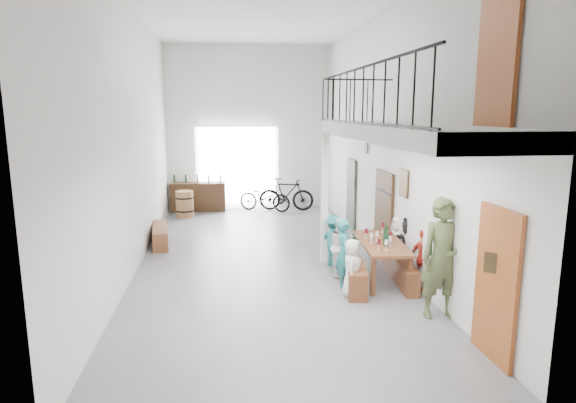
{
  "coord_description": "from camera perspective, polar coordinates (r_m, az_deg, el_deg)",
  "views": [
    {
      "loc": [
        -0.85,
        -10.56,
        3.33
      ],
      "look_at": [
        0.49,
        -0.5,
        1.41
      ],
      "focal_mm": 30.0,
      "sensor_mm": 36.0,
      "label": 1
    }
  ],
  "objects": [
    {
      "name": "tasting_table",
      "position": [
        9.72,
        11.04,
        -5.17
      ],
      "size": [
        0.98,
        2.0,
        0.79
      ],
      "rotation": [
        0.0,
        0.0,
        -0.1
      ],
      "color": "brown",
      "rests_on": "ground"
    },
    {
      "name": "bicycle_near",
      "position": [
        16.2,
        -2.77,
        0.52
      ],
      "size": [
        1.89,
        1.34,
        0.94
      ],
      "primitive_type": "imported",
      "rotation": [
        0.0,
        0.0,
        1.12
      ],
      "color": "black",
      "rests_on": "ground"
    },
    {
      "name": "serving_counter",
      "position": [
        16.48,
        -10.61,
        0.55
      ],
      "size": [
        1.84,
        0.59,
        0.96
      ],
      "primitive_type": "cube",
      "rotation": [
        0.0,
        0.0,
        -0.04
      ],
      "color": "#3D2512",
      "rests_on": "ground"
    },
    {
      "name": "guest_left_d",
      "position": [
        10.48,
        5.45,
        -4.62
      ],
      "size": [
        0.69,
        0.85,
        1.15
      ],
      "primitive_type": "imported",
      "rotation": [
        0.0,
        0.0,
        1.99
      ],
      "color": "#237577",
      "rests_on": "ground"
    },
    {
      "name": "potted_plant",
      "position": [
        12.3,
        8.24,
        -4.19
      ],
      "size": [
        0.38,
        0.34,
        0.39
      ],
      "primitive_type": "imported",
      "rotation": [
        0.0,
        0.0,
        0.1
      ],
      "color": "#1D471B",
      "rests_on": "ground"
    },
    {
      "name": "guest_left_b",
      "position": [
        9.3,
        6.67,
        -6.05
      ],
      "size": [
        0.39,
        0.53,
        1.32
      ],
      "primitive_type": "imported",
      "rotation": [
        0.0,
        0.0,
        1.42
      ],
      "color": "#237577",
      "rests_on": "ground"
    },
    {
      "name": "floor",
      "position": [
        11.1,
        -2.88,
        -6.78
      ],
      "size": [
        12.0,
        12.0,
        0.0
      ],
      "primitive_type": "plane",
      "color": "slate",
      "rests_on": "ground"
    },
    {
      "name": "guest_right_a",
      "position": [
        9.42,
        15.72,
        -6.63
      ],
      "size": [
        0.5,
        0.75,
        1.18
      ],
      "primitive_type": "imported",
      "rotation": [
        0.0,
        0.0,
        -1.25
      ],
      "color": "red",
      "rests_on": "ground"
    },
    {
      "name": "guest_right_b",
      "position": [
        10.14,
        14.12,
        -5.11
      ],
      "size": [
        0.78,
        1.22,
        1.25
      ],
      "primitive_type": "imported",
      "rotation": [
        0.0,
        0.0,
        -1.19
      ],
      "color": "black",
      "rests_on": "ground"
    },
    {
      "name": "room_walls",
      "position": [
        10.6,
        -3.06,
        11.88
      ],
      "size": [
        12.0,
        12.0,
        12.0
      ],
      "color": "silver",
      "rests_on": "ground"
    },
    {
      "name": "oak_barrel",
      "position": [
        15.64,
        -12.14,
        -0.29
      ],
      "size": [
        0.57,
        0.57,
        0.83
      ],
      "color": "#9C6338",
      "rests_on": "ground"
    },
    {
      "name": "balcony",
      "position": [
        7.96,
        13.35,
        7.76
      ],
      "size": [
        1.52,
        5.62,
        4.0
      ],
      "color": "white",
      "rests_on": "ground"
    },
    {
      "name": "guest_left_c",
      "position": [
        9.92,
        6.36,
        -5.31
      ],
      "size": [
        0.57,
        0.67,
        1.21
      ],
      "primitive_type": "imported",
      "rotation": [
        0.0,
        0.0,
        1.37
      ],
      "color": "white",
      "rests_on": "ground"
    },
    {
      "name": "side_bench",
      "position": [
        12.62,
        -14.9,
        -3.88
      ],
      "size": [
        0.57,
        1.69,
        0.47
      ],
      "primitive_type": "cube",
      "rotation": [
        0.0,
        0.0,
        0.13
      ],
      "color": "brown",
      "rests_on": "ground"
    },
    {
      "name": "bench_inner",
      "position": [
        9.66,
        7.64,
        -8.0
      ],
      "size": [
        0.69,
        2.19,
        0.5
      ],
      "primitive_type": "cube",
      "rotation": [
        0.0,
        0.0,
        -0.16
      ],
      "color": "brown",
      "rests_on": "ground"
    },
    {
      "name": "bicycle_far",
      "position": [
        16.25,
        -0.21,
        0.85
      ],
      "size": [
        1.92,
        0.92,
        1.11
      ],
      "primitive_type": "imported",
      "rotation": [
        0.0,
        0.0,
        1.35
      ],
      "color": "black",
      "rests_on": "ground"
    },
    {
      "name": "bench_wall",
      "position": [
        9.94,
        13.06,
        -7.77
      ],
      "size": [
        0.46,
        2.02,
        0.46
      ],
      "primitive_type": "cube",
      "rotation": [
        0.0,
        0.0,
        -0.1
      ],
      "color": "brown",
      "rests_on": "ground"
    },
    {
      "name": "guest_right_c",
      "position": [
        10.55,
        12.85,
        -4.74
      ],
      "size": [
        0.4,
        0.58,
        1.15
      ],
      "primitive_type": "imported",
      "rotation": [
        0.0,
        0.0,
        -1.5
      ],
      "color": "white",
      "rests_on": "ground"
    },
    {
      "name": "counter_bottles",
      "position": [
        16.37,
        -10.7,
        2.68
      ],
      "size": [
        1.58,
        0.16,
        0.28
      ],
      "color": "black",
      "rests_on": "serving_counter"
    },
    {
      "name": "guest_left_a",
      "position": [
        8.85,
        7.61,
        -7.82
      ],
      "size": [
        0.51,
        0.61,
        1.07
      ],
      "primitive_type": "imported",
      "rotation": [
        0.0,
        0.0,
        1.19
      ],
      "color": "white",
      "rests_on": "ground"
    },
    {
      "name": "tableware",
      "position": [
        9.56,
        11.13,
        -4.12
      ],
      "size": [
        0.56,
        1.36,
        0.35
      ],
      "color": "black",
      "rests_on": "tasting_table"
    },
    {
      "name": "gateway_portal",
      "position": [
        16.62,
        -6.01,
        3.96
      ],
      "size": [
        2.8,
        0.08,
        2.8
      ],
      "primitive_type": "cube",
      "color": "white",
      "rests_on": "ground"
    },
    {
      "name": "host_standing",
      "position": [
        8.19,
        17.84,
        -6.44
      ],
      "size": [
        0.74,
        0.51,
        1.98
      ],
      "primitive_type": "imported",
      "rotation": [
        0.0,
        0.0,
        -0.05
      ],
      "color": "#4B5630",
      "rests_on": "ground"
    },
    {
      "name": "right_wall_decor",
      "position": [
        9.52,
        14.42,
        0.75
      ],
      "size": [
        0.07,
        8.28,
        5.07
      ],
      "color": "brown",
      "rests_on": "ground"
    }
  ]
}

